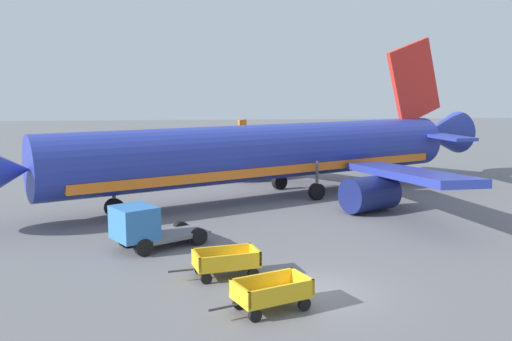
{
  "coord_description": "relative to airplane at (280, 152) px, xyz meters",
  "views": [
    {
      "loc": [
        -4.36,
        -18.65,
        7.37
      ],
      "look_at": [
        -1.11,
        11.23,
        2.8
      ],
      "focal_mm": 38.09,
      "sensor_mm": 36.0,
      "label": 1
    }
  ],
  "objects": [
    {
      "name": "airplane",
      "position": [
        0.0,
        0.0,
        0.0
      ],
      "size": [
        35.37,
        29.1,
        11.34
      ],
      "color": "#28389E",
      "rests_on": "ground"
    },
    {
      "name": "ground_plane",
      "position": [
        -1.23,
        -17.56,
        -3.05
      ],
      "size": [
        220.0,
        220.0,
        0.0
      ],
      "primitive_type": "plane",
      "color": "slate"
    },
    {
      "name": "baggage_cart_nearest",
      "position": [
        -3.21,
        -19.08,
        -2.45
      ],
      "size": [
        3.57,
        2.24,
        1.07
      ],
      "color": "gold",
      "rests_on": "ground"
    },
    {
      "name": "baggage_cart_second_in_row",
      "position": [
        -4.55,
        -15.64,
        -2.45
      ],
      "size": [
        3.63,
        1.89,
        1.07
      ],
      "color": "gold",
      "rests_on": "ground"
    },
    {
      "name": "service_truck_beside_carts",
      "position": [
        -8.07,
        -11.62,
        -1.95
      ],
      "size": [
        4.72,
        3.93,
        2.1
      ],
      "color": "slate",
      "rests_on": "ground"
    }
  ]
}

